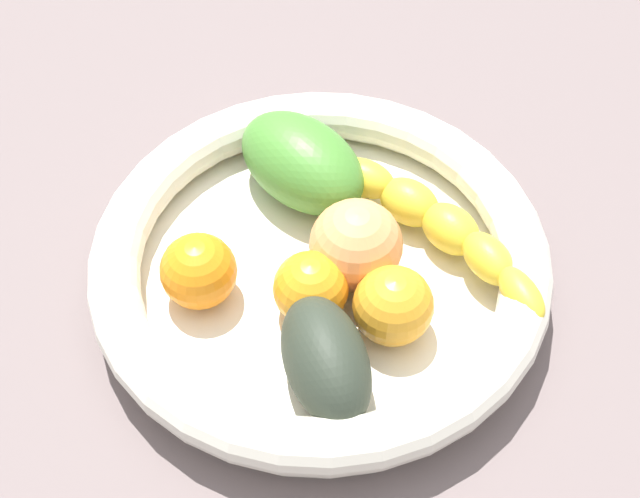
{
  "coord_description": "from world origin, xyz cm",
  "views": [
    {
      "loc": [
        -1.65,
        -40.21,
        59.42
      ],
      "look_at": [
        0.0,
        0.0,
        7.54
      ],
      "focal_mm": 52.74,
      "sensor_mm": 36.0,
      "label": 1
    }
  ],
  "objects_px": {
    "fruit_bowl": "(320,265)",
    "banana_draped_left": "(424,218)",
    "peach_blush": "(356,240)",
    "mango_green": "(302,163)",
    "avocado_dark": "(326,360)",
    "orange_front": "(311,288)",
    "orange_mid_left": "(393,306)",
    "orange_mid_right": "(199,271)"
  },
  "relations": [
    {
      "from": "orange_front",
      "to": "orange_mid_right",
      "type": "distance_m",
      "value": 0.08
    },
    {
      "from": "orange_mid_right",
      "to": "avocado_dark",
      "type": "bearing_deg",
      "value": -41.48
    },
    {
      "from": "banana_draped_left",
      "to": "peach_blush",
      "type": "xyz_separation_m",
      "value": [
        -0.05,
        -0.03,
        0.01
      ]
    },
    {
      "from": "mango_green",
      "to": "peach_blush",
      "type": "bearing_deg",
      "value": -65.47
    },
    {
      "from": "banana_draped_left",
      "to": "avocado_dark",
      "type": "xyz_separation_m",
      "value": [
        -0.08,
        -0.12,
        0.0
      ]
    },
    {
      "from": "banana_draped_left",
      "to": "orange_mid_left",
      "type": "height_order",
      "value": "orange_mid_left"
    },
    {
      "from": "orange_mid_left",
      "to": "peach_blush",
      "type": "bearing_deg",
      "value": 112.68
    },
    {
      "from": "orange_mid_left",
      "to": "avocado_dark",
      "type": "relative_size",
      "value": 0.58
    },
    {
      "from": "orange_front",
      "to": "orange_mid_left",
      "type": "xyz_separation_m",
      "value": [
        0.05,
        -0.02,
        0.0
      ]
    },
    {
      "from": "mango_green",
      "to": "banana_draped_left",
      "type": "bearing_deg",
      "value": -30.28
    },
    {
      "from": "orange_mid_right",
      "to": "banana_draped_left",
      "type": "bearing_deg",
      "value": 15.3
    },
    {
      "from": "banana_draped_left",
      "to": "peach_blush",
      "type": "distance_m",
      "value": 0.06
    },
    {
      "from": "fruit_bowl",
      "to": "peach_blush",
      "type": "xyz_separation_m",
      "value": [
        0.03,
        0.0,
        0.02
      ]
    },
    {
      "from": "orange_front",
      "to": "orange_mid_right",
      "type": "bearing_deg",
      "value": 167.38
    },
    {
      "from": "fruit_bowl",
      "to": "orange_mid_left",
      "type": "height_order",
      "value": "orange_mid_left"
    },
    {
      "from": "banana_draped_left",
      "to": "mango_green",
      "type": "bearing_deg",
      "value": 149.72
    },
    {
      "from": "fruit_bowl",
      "to": "mango_green",
      "type": "bearing_deg",
      "value": 97.12
    },
    {
      "from": "fruit_bowl",
      "to": "avocado_dark",
      "type": "relative_size",
      "value": 3.41
    },
    {
      "from": "fruit_bowl",
      "to": "orange_mid_right",
      "type": "relative_size",
      "value": 6.07
    },
    {
      "from": "orange_mid_left",
      "to": "peach_blush",
      "type": "xyz_separation_m",
      "value": [
        -0.02,
        0.05,
        0.01
      ]
    },
    {
      "from": "orange_front",
      "to": "orange_mid_left",
      "type": "distance_m",
      "value": 0.06
    },
    {
      "from": "orange_mid_right",
      "to": "avocado_dark",
      "type": "distance_m",
      "value": 0.11
    },
    {
      "from": "orange_front",
      "to": "orange_mid_right",
      "type": "xyz_separation_m",
      "value": [
        -0.08,
        0.02,
        0.0
      ]
    },
    {
      "from": "fruit_bowl",
      "to": "banana_draped_left",
      "type": "xyz_separation_m",
      "value": [
        0.08,
        0.03,
        0.01
      ]
    },
    {
      "from": "orange_mid_left",
      "to": "orange_mid_right",
      "type": "xyz_separation_m",
      "value": [
        -0.13,
        0.03,
        -0.0
      ]
    },
    {
      "from": "orange_front",
      "to": "peach_blush",
      "type": "distance_m",
      "value": 0.05
    },
    {
      "from": "mango_green",
      "to": "avocado_dark",
      "type": "height_order",
      "value": "mango_green"
    },
    {
      "from": "banana_draped_left",
      "to": "orange_mid_left",
      "type": "bearing_deg",
      "value": -110.84
    },
    {
      "from": "orange_mid_left",
      "to": "avocado_dark",
      "type": "xyz_separation_m",
      "value": [
        -0.05,
        -0.04,
        -0.0
      ]
    },
    {
      "from": "orange_mid_right",
      "to": "avocado_dark",
      "type": "height_order",
      "value": "avocado_dark"
    },
    {
      "from": "orange_mid_left",
      "to": "peach_blush",
      "type": "relative_size",
      "value": 0.84
    },
    {
      "from": "orange_mid_left",
      "to": "peach_blush",
      "type": "distance_m",
      "value": 0.06
    },
    {
      "from": "banana_draped_left",
      "to": "fruit_bowl",
      "type": "bearing_deg",
      "value": -158.29
    },
    {
      "from": "orange_mid_left",
      "to": "avocado_dark",
      "type": "bearing_deg",
      "value": -139.26
    },
    {
      "from": "mango_green",
      "to": "avocado_dark",
      "type": "relative_size",
      "value": 1.14
    },
    {
      "from": "orange_mid_left",
      "to": "avocado_dark",
      "type": "distance_m",
      "value": 0.06
    },
    {
      "from": "orange_mid_right",
      "to": "mango_green",
      "type": "height_order",
      "value": "mango_green"
    },
    {
      "from": "peach_blush",
      "to": "avocado_dark",
      "type": "distance_m",
      "value": 0.1
    },
    {
      "from": "fruit_bowl",
      "to": "orange_mid_right",
      "type": "bearing_deg",
      "value": -170.93
    },
    {
      "from": "banana_draped_left",
      "to": "peach_blush",
      "type": "height_order",
      "value": "peach_blush"
    },
    {
      "from": "orange_mid_left",
      "to": "orange_front",
      "type": "bearing_deg",
      "value": 162.21
    },
    {
      "from": "orange_mid_left",
      "to": "mango_green",
      "type": "distance_m",
      "value": 0.14
    }
  ]
}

